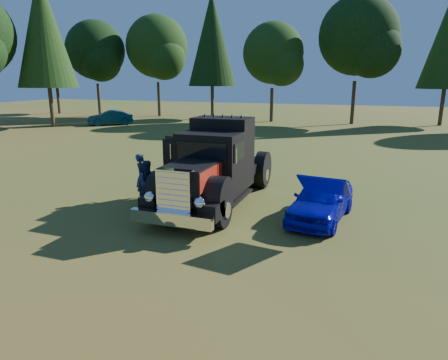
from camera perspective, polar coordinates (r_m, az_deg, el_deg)
ground at (r=13.60m, az=-5.82°, el=-4.45°), size 120.00×120.00×0.00m
treeline at (r=39.69m, az=16.20°, el=18.61°), size 72.44×24.04×13.84m
diamond_t_truck at (r=13.99m, az=-1.43°, el=1.59°), size 3.37×7.16×3.00m
hotrod_coupe at (r=12.97m, az=13.72°, el=-2.73°), size 2.00×4.19×1.89m
spectator_near at (r=15.08m, az=-11.65°, el=0.52°), size 0.53×0.69×1.68m
spectator_far at (r=14.27m, az=-10.69°, el=-0.40°), size 0.97×0.98×1.59m
distant_teal_car at (r=40.39m, az=-15.96°, el=8.55°), size 4.15×3.87×1.39m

